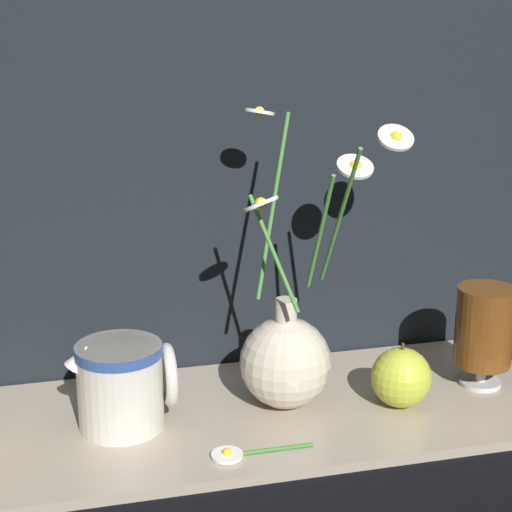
{
  "coord_description": "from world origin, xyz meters",
  "views": [
    {
      "loc": [
        -0.22,
        -0.93,
        0.51
      ],
      "look_at": [
        0.02,
        0.0,
        0.21
      ],
      "focal_mm": 60.0,
      "sensor_mm": 36.0,
      "label": 1
    }
  ],
  "objects_px": {
    "ceramic_pitcher": "(123,382)",
    "orange_fruit": "(401,377)",
    "vase_with_flowers": "(287,355)",
    "tea_glass": "(486,329)"
  },
  "relations": [
    {
      "from": "ceramic_pitcher",
      "to": "tea_glass",
      "type": "height_order",
      "value": "tea_glass"
    },
    {
      "from": "tea_glass",
      "to": "orange_fruit",
      "type": "xyz_separation_m",
      "value": [
        -0.13,
        -0.03,
        -0.04
      ]
    },
    {
      "from": "tea_glass",
      "to": "ceramic_pitcher",
      "type": "bearing_deg",
      "value": 179.63
    },
    {
      "from": "tea_glass",
      "to": "orange_fruit",
      "type": "relative_size",
      "value": 1.61
    },
    {
      "from": "vase_with_flowers",
      "to": "ceramic_pitcher",
      "type": "distance_m",
      "value": 0.2
    },
    {
      "from": "tea_glass",
      "to": "orange_fruit",
      "type": "distance_m",
      "value": 0.14
    },
    {
      "from": "ceramic_pitcher",
      "to": "orange_fruit",
      "type": "distance_m",
      "value": 0.34
    },
    {
      "from": "orange_fruit",
      "to": "ceramic_pitcher",
      "type": "bearing_deg",
      "value": 175.1
    },
    {
      "from": "tea_glass",
      "to": "orange_fruit",
      "type": "bearing_deg",
      "value": -168.31
    },
    {
      "from": "vase_with_flowers",
      "to": "ceramic_pitcher",
      "type": "bearing_deg",
      "value": -177.78
    }
  ]
}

